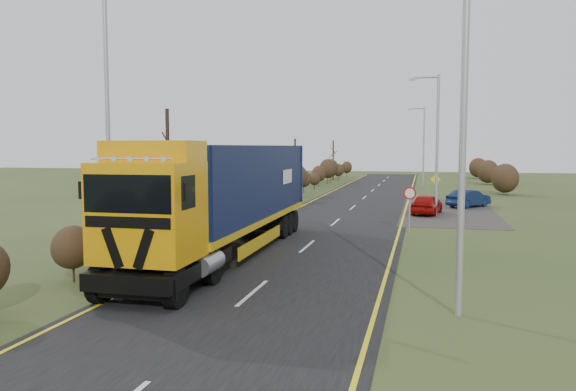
# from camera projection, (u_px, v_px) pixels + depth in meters

# --- Properties ---
(ground) EXTENTS (160.00, 160.00, 0.00)m
(ground) POSITION_uv_depth(u_px,v_px,m) (285.00, 266.00, 20.50)
(ground) COLOR #31441D
(ground) RESTS_ON ground
(road) EXTENTS (8.00, 120.00, 0.02)m
(road) POSITION_uv_depth(u_px,v_px,m) (330.00, 227.00, 30.18)
(road) COLOR black
(road) RESTS_ON ground
(layby) EXTENTS (6.00, 18.00, 0.02)m
(layby) POSITION_uv_depth(u_px,v_px,m) (448.00, 210.00, 38.34)
(layby) COLOR #33302D
(layby) RESTS_ON ground
(lane_markings) EXTENTS (7.52, 116.00, 0.01)m
(lane_markings) POSITION_uv_depth(u_px,v_px,m) (329.00, 228.00, 29.88)
(lane_markings) COLOR yellow
(lane_markings) RESTS_ON road
(hedgerow) EXTENTS (2.24, 102.04, 6.05)m
(hedgerow) POSITION_uv_depth(u_px,v_px,m) (210.00, 199.00, 29.41)
(hedgerow) COLOR #302015
(hedgerow) RESTS_ON ground
(lorry) EXTENTS (3.15, 16.20, 4.51)m
(lorry) POSITION_uv_depth(u_px,v_px,m) (228.00, 192.00, 22.23)
(lorry) COLOR black
(lorry) RESTS_ON ground
(car_red_hatchback) EXTENTS (2.22, 4.09, 1.32)m
(car_red_hatchback) POSITION_uv_depth(u_px,v_px,m) (427.00, 204.00, 35.95)
(car_red_hatchback) COLOR #9D0A07
(car_red_hatchback) RESTS_ON ground
(car_blue_sedan) EXTENTS (3.33, 3.83, 1.25)m
(car_blue_sedan) POSITION_uv_depth(u_px,v_px,m) (469.00, 199.00, 40.14)
(car_blue_sedan) COLOR #0B183E
(car_blue_sedan) RESTS_ON ground
(streetlight_near) EXTENTS (2.15, 0.20, 10.16)m
(streetlight_near) POSITION_uv_depth(u_px,v_px,m) (458.00, 95.00, 14.02)
(streetlight_near) COLOR #A2A4A8
(streetlight_near) RESTS_ON ground
(streetlight_mid) EXTENTS (1.87, 0.18, 8.77)m
(streetlight_mid) POSITION_uv_depth(u_px,v_px,m) (436.00, 139.00, 34.96)
(streetlight_mid) COLOR #A2A4A8
(streetlight_mid) RESTS_ON ground
(streetlight_far) EXTENTS (1.84, 0.18, 8.65)m
(streetlight_far) POSITION_uv_depth(u_px,v_px,m) (423.00, 143.00, 61.63)
(streetlight_far) COLOR #A2A4A8
(streetlight_far) RESTS_ON ground
(left_pole) EXTENTS (0.16, 0.16, 9.88)m
(left_pole) POSITION_uv_depth(u_px,v_px,m) (108.00, 130.00, 20.61)
(left_pole) COLOR #A2A4A8
(left_pole) RESTS_ON ground
(speed_sign) EXTENTS (0.64, 0.10, 2.32)m
(speed_sign) POSITION_uv_depth(u_px,v_px,m) (410.00, 201.00, 28.29)
(speed_sign) COLOR #A2A4A8
(speed_sign) RESTS_ON ground
(warning_board) EXTENTS (0.81, 0.11, 2.12)m
(warning_board) POSITION_uv_depth(u_px,v_px,m) (435.00, 184.00, 45.25)
(warning_board) COLOR #A2A4A8
(warning_board) RESTS_ON ground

